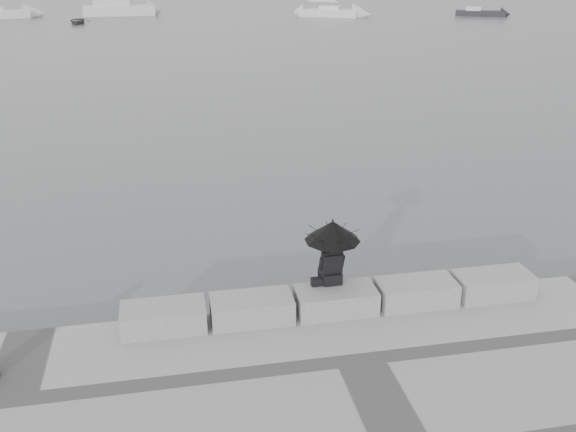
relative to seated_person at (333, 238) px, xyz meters
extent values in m
plane|color=#4D5052|center=(0.02, 0.15, -1.99)|extent=(360.00, 360.00, 0.00)
cube|color=slate|center=(-3.38, -0.30, -1.24)|extent=(1.60, 0.80, 0.50)
cube|color=slate|center=(-1.68, -0.30, -1.24)|extent=(1.60, 0.80, 0.50)
cube|color=slate|center=(0.02, -0.30, -1.24)|extent=(1.60, 0.80, 0.50)
cube|color=slate|center=(1.72, -0.30, -1.24)|extent=(1.60, 0.80, 0.50)
cube|color=slate|center=(3.42, -0.30, -1.24)|extent=(1.60, 0.80, 0.50)
sphere|color=#726056|center=(0.00, 0.02, -0.21)|extent=(0.21, 0.21, 0.21)
cylinder|color=black|center=(0.00, 0.01, -0.14)|extent=(0.02, 0.02, 1.00)
cone|color=black|center=(0.00, 0.01, 0.15)|extent=(1.12, 1.12, 0.41)
sphere|color=black|center=(0.00, 0.01, 0.38)|extent=(0.04, 0.04, 0.04)
cube|color=black|center=(-0.31, -0.06, -0.91)|extent=(0.25, 0.14, 0.16)
cube|color=silver|center=(16.52, 63.89, -1.64)|extent=(7.02, 5.26, 0.90)
cube|color=silver|center=(16.52, 63.89, -1.04)|extent=(2.82, 2.51, 0.50)
cylinder|color=#9D9DA0|center=(16.52, 63.89, -0.39)|extent=(3.36, 1.86, 0.10)
cube|color=silver|center=(-7.43, 70.07, -1.49)|extent=(8.23, 3.01, 1.20)
cube|color=silver|center=(-7.43, 70.07, -0.39)|extent=(4.13, 2.30, 1.20)
cube|color=black|center=(33.97, 61.33, -1.74)|extent=(5.71, 3.95, 0.70)
cube|color=silver|center=(33.97, 61.33, -1.24)|extent=(2.04, 1.83, 0.50)
imported|color=slate|center=(-11.37, 61.62, -1.71)|extent=(3.40, 1.67, 0.56)
camera|label=1|loc=(-3.06, -11.10, 5.26)|focal=40.00mm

